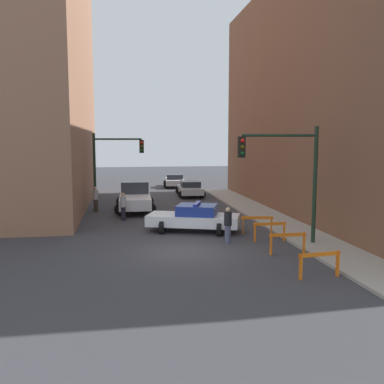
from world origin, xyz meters
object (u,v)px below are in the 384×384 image
at_px(traffic_light_far, 111,160).
at_px(barrier_mid, 288,240).
at_px(parked_car_mid, 175,180).
at_px(pedestrian_sidewalk, 228,225).
at_px(barrier_corner, 257,222).
at_px(barrier_back, 270,228).
at_px(pedestrian_crossing, 123,206).
at_px(barrier_front, 320,260).
at_px(traffic_light_near, 290,167).
at_px(white_truck, 135,197).
at_px(police_car, 194,218).
at_px(parked_car_near, 190,188).
at_px(pedestrian_corner, 96,199).

relative_size(traffic_light_far, barrier_mid, 3.25).
height_order(parked_car_mid, pedestrian_sidewalk, pedestrian_sidewalk).
height_order(barrier_mid, barrier_corner, same).
bearing_deg(barrier_back, pedestrian_crossing, 136.40).
height_order(barrier_front, barrier_mid, same).
relative_size(traffic_light_near, white_truck, 0.95).
xyz_separation_m(police_car, parked_car_near, (2.03, 13.95, -0.05)).
bearing_deg(barrier_back, pedestrian_corner, 130.61).
xyz_separation_m(traffic_light_far, white_truck, (1.57, -0.85, -2.49)).
bearing_deg(parked_car_mid, white_truck, -102.28).
height_order(police_car, barrier_back, police_car).
distance_m(pedestrian_corner, pedestrian_sidewalk, 11.84).
relative_size(traffic_light_far, barrier_front, 3.26).
distance_m(pedestrian_sidewalk, barrier_front, 5.77).
relative_size(police_car, parked_car_mid, 1.14).
relative_size(pedestrian_corner, barrier_corner, 1.05).
distance_m(white_truck, barrier_front, 16.54).
relative_size(traffic_light_near, pedestrian_corner, 3.13).
xyz_separation_m(parked_car_mid, pedestrian_corner, (-7.03, -14.23, 0.19)).
bearing_deg(barrier_mid, barrier_back, 88.60).
relative_size(traffic_light_far, pedestrian_sidewalk, 3.13).
relative_size(pedestrian_crossing, barrier_back, 1.04).
distance_m(traffic_light_near, pedestrian_sidewalk, 3.82).
relative_size(traffic_light_far, police_car, 1.03).
height_order(traffic_light_far, white_truck, traffic_light_far).
bearing_deg(police_car, barrier_mid, -129.51).
height_order(traffic_light_near, barrier_front, traffic_light_near).
bearing_deg(barrier_front, pedestrian_crossing, 119.06).
bearing_deg(barrier_front, barrier_corner, 89.36).
distance_m(barrier_front, barrier_back, 5.43).
relative_size(white_truck, pedestrian_sidewalk, 3.28).
bearing_deg(barrier_mid, barrier_corner, 90.21).
bearing_deg(barrier_front, traffic_light_far, 114.20).
distance_m(pedestrian_crossing, pedestrian_corner, 3.94).
xyz_separation_m(police_car, barrier_front, (2.96, -8.17, -0.11)).
height_order(traffic_light_near, parked_car_near, traffic_light_near).
xyz_separation_m(barrier_mid, barrier_corner, (-0.01, 3.98, 0.00)).
height_order(parked_car_mid, barrier_mid, parked_car_mid).
xyz_separation_m(traffic_light_near, white_truck, (-6.46, 11.04, -2.62)).
bearing_deg(traffic_light_near, traffic_light_far, 124.04).
height_order(traffic_light_far, barrier_mid, traffic_light_far).
bearing_deg(barrier_front, parked_car_mid, 92.57).
distance_m(parked_car_near, pedestrian_crossing, 11.74).
distance_m(police_car, white_truck, 7.84).
height_order(pedestrian_crossing, barrier_front, pedestrian_crossing).
bearing_deg(parked_car_near, parked_car_mid, 95.65).
bearing_deg(barrier_mid, barrier_front, -91.74).
xyz_separation_m(pedestrian_crossing, barrier_mid, (6.67, -8.75, -0.24)).
relative_size(traffic_light_far, barrier_back, 3.25).
height_order(police_car, pedestrian_corner, pedestrian_corner).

